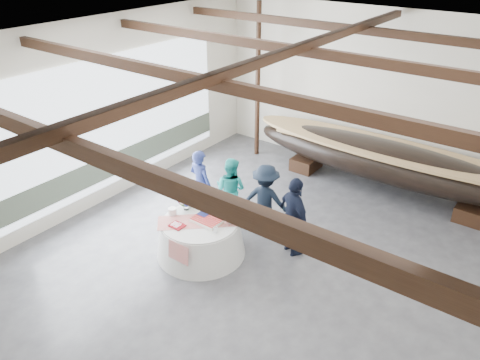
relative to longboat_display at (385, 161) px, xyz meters
The scene contains 13 objects.
floor 5.14m from the longboat_display, 95.77° to the right, with size 10.00×12.00×0.01m, color #3D3D42.
wall_back 1.73m from the longboat_display, 117.83° to the left, with size 10.00×0.02×4.50m, color silver.
wall_left 7.58m from the longboat_display, 137.57° to the right, with size 0.02×12.00×4.50m, color silver.
ceiling 6.21m from the longboat_display, 95.77° to the right, with size 10.00×12.00×0.01m, color white.
pavilion_structure 5.23m from the longboat_display, 96.94° to the right, with size 9.80×11.76×4.50m.
open_bay 6.85m from the longboat_display, 143.51° to the right, with size 0.03×7.00×3.20m.
longboat_display is the anchor object (origin of this frame).
banquet_table 5.34m from the longboat_display, 112.71° to the right, with size 1.89×1.89×0.81m.
tabletop_items 5.17m from the longboat_display, 113.76° to the right, with size 1.66×1.58×0.40m.
guest_woman_blue 4.81m from the longboat_display, 129.61° to the right, with size 0.62×0.41×1.71m, color navy.
guest_woman_teal 4.17m from the longboat_display, 124.81° to the right, with size 0.77×0.60×1.59m, color teal.
guest_man_left 3.69m from the longboat_display, 112.64° to the right, with size 1.09×0.62×1.68m, color black.
guest_man_right 3.74m from the longboat_display, 97.66° to the right, with size 1.05×0.44×1.79m, color black.
Camera 1 is at (4.00, -5.92, 6.13)m, focal length 35.00 mm.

